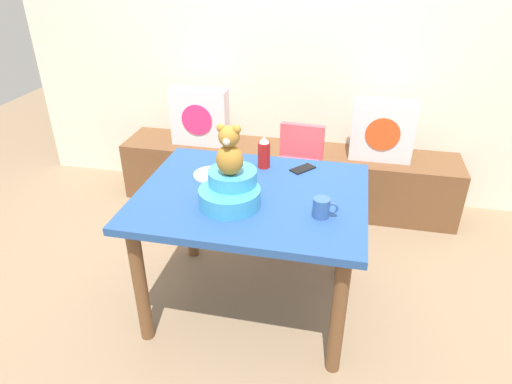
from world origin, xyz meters
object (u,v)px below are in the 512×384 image
at_px(infant_seat_teal, 231,190).
at_px(ketchup_bottle, 264,153).
at_px(dining_table, 252,211).
at_px(cell_phone, 303,169).
at_px(teddy_bear, 229,151).
at_px(pillow_floral_left, 200,117).
at_px(dinner_plate_near, 212,175).
at_px(highchair, 297,168).
at_px(coffee_mug, 322,208).
at_px(pillow_floral_right, 382,131).

bearing_deg(infant_seat_teal, ketchup_bottle, 80.09).
xyz_separation_m(dining_table, infant_seat_teal, (-0.08, -0.12, 0.18)).
bearing_deg(cell_phone, teddy_bear, 95.57).
distance_m(pillow_floral_left, dinner_plate_near, 1.14).
bearing_deg(pillow_floral_left, infant_seat_teal, -65.31).
relative_size(infant_seat_teal, ketchup_bottle, 1.78).
relative_size(highchair, teddy_bear, 3.16).
height_order(coffee_mug, dinner_plate_near, coffee_mug).
height_order(teddy_bear, coffee_mug, teddy_bear).
bearing_deg(infant_seat_teal, coffee_mug, -3.72).
bearing_deg(dinner_plate_near, cell_phone, 20.84).
relative_size(highchair, infant_seat_teal, 2.39).
distance_m(pillow_floral_left, dining_table, 1.38).
distance_m(pillow_floral_right, ketchup_bottle, 1.13).
distance_m(pillow_floral_left, ketchup_bottle, 1.13).
height_order(pillow_floral_left, teddy_bear, teddy_bear).
bearing_deg(dining_table, highchair, 79.98).
xyz_separation_m(teddy_bear, coffee_mug, (0.45, -0.03, -0.23)).
bearing_deg(ketchup_bottle, infant_seat_teal, -99.91).
xyz_separation_m(highchair, infant_seat_teal, (-0.22, -0.90, 0.29)).
distance_m(pillow_floral_right, coffee_mug, 1.39).
distance_m(highchair, infant_seat_teal, 0.97).
distance_m(teddy_bear, cell_phone, 0.61).
bearing_deg(coffee_mug, cell_phone, 107.01).
xyz_separation_m(pillow_floral_left, highchair, (0.82, -0.42, -0.16)).
bearing_deg(pillow_floral_right, infant_seat_teal, -120.20).
xyz_separation_m(coffee_mug, dinner_plate_near, (-0.63, 0.30, -0.04)).
xyz_separation_m(infant_seat_teal, dinner_plate_near, (-0.18, 0.27, -0.07)).
bearing_deg(coffee_mug, dinner_plate_near, 154.73).
bearing_deg(pillow_floral_left, dining_table, -60.22).
distance_m(pillow_floral_left, pillow_floral_right, 1.37).
height_order(teddy_bear, ketchup_bottle, teddy_bear).
xyz_separation_m(pillow_floral_left, infant_seat_teal, (0.61, -1.32, 0.13)).
bearing_deg(highchair, pillow_floral_right, 36.94).
bearing_deg(ketchup_bottle, highchair, 73.46).
height_order(coffee_mug, cell_phone, coffee_mug).
height_order(highchair, teddy_bear, teddy_bear).
height_order(pillow_floral_left, cell_phone, pillow_floral_left).
bearing_deg(dinner_plate_near, pillow_floral_right, 47.95).
bearing_deg(pillow_floral_left, coffee_mug, -52.04).
relative_size(dining_table, infant_seat_teal, 3.54).
distance_m(highchair, ketchup_bottle, 0.58).
xyz_separation_m(dining_table, dinner_plate_near, (-0.26, 0.14, 0.11)).
relative_size(pillow_floral_left, cell_phone, 3.06).
height_order(pillow_floral_right, highchair, pillow_floral_right).
relative_size(pillow_floral_left, dinner_plate_near, 2.20).
bearing_deg(dining_table, ketchup_bottle, 90.23).
distance_m(highchair, dinner_plate_near, 0.78).
height_order(pillow_floral_right, infant_seat_teal, same).
distance_m(dining_table, highchair, 0.80).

